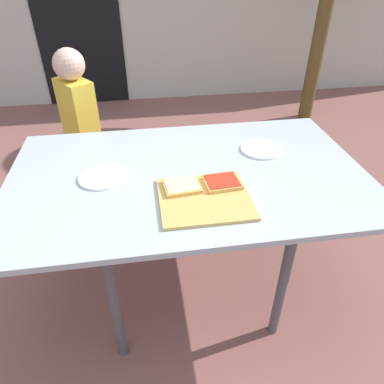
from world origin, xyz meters
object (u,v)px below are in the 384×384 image
object	(u,v)px
dining_table	(188,183)
child_left	(81,124)
cutting_board	(205,198)
plate_white_left	(102,177)
pizza_slice_far_left	(182,186)
pizza_slice_far_right	(222,182)
plate_white_right	(261,149)

from	to	relation	value
dining_table	child_left	world-z (taller)	child_left
cutting_board	plate_white_left	world-z (taller)	cutting_board
pizza_slice_far_left	plate_white_left	bearing A→B (deg)	156.04
pizza_slice_far_right	plate_white_right	distance (m)	0.38
dining_table	plate_white_left	world-z (taller)	plate_white_left
dining_table	plate_white_left	distance (m)	0.38
cutting_board	plate_white_left	distance (m)	0.46
plate_white_right	child_left	world-z (taller)	child_left
cutting_board	pizza_slice_far_right	world-z (taller)	pizza_slice_far_right
cutting_board	plate_white_right	world-z (taller)	cutting_board
plate_white_left	plate_white_right	distance (m)	0.76
pizza_slice_far_right	plate_white_left	bearing A→B (deg)	163.84
pizza_slice_far_left	pizza_slice_far_right	world-z (taller)	same
plate_white_right	pizza_slice_far_right	bearing A→B (deg)	-133.09
dining_table	pizza_slice_far_right	distance (m)	0.20
cutting_board	child_left	bearing A→B (deg)	120.11
pizza_slice_far_left	plate_white_right	bearing A→B (deg)	33.26
cutting_board	plate_white_left	size ratio (longest dim) A/B	1.75
pizza_slice_far_left	pizza_slice_far_right	size ratio (longest dim) A/B	1.01
pizza_slice_far_left	plate_white_left	world-z (taller)	pizza_slice_far_left
pizza_slice_far_right	child_left	world-z (taller)	child_left
pizza_slice_far_right	child_left	distance (m)	1.17
dining_table	child_left	bearing A→B (deg)	124.57
cutting_board	pizza_slice_far_right	xyz separation A→B (m)	(0.09, 0.08, 0.02)
cutting_board	child_left	distance (m)	1.18
pizza_slice_far_left	plate_white_right	xyz separation A→B (m)	(0.43, 0.28, -0.02)
plate_white_right	dining_table	bearing A→B (deg)	-158.97
plate_white_left	plate_white_right	world-z (taller)	same
dining_table	cutting_board	world-z (taller)	cutting_board
plate_white_right	child_left	bearing A→B (deg)	144.77
dining_table	pizza_slice_far_right	size ratio (longest dim) A/B	10.18
dining_table	plate_white_right	size ratio (longest dim) A/B	7.73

